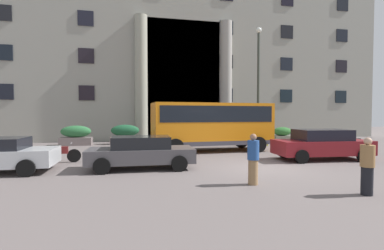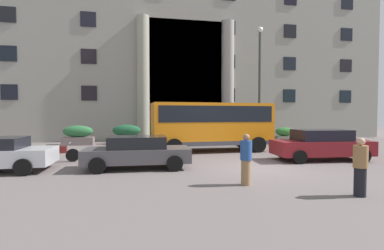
% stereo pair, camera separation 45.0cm
% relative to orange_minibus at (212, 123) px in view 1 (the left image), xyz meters
% --- Properties ---
extents(ground_plane, '(80.00, 64.00, 0.12)m').
position_rel_orange_minibus_xyz_m(ground_plane, '(0.52, -5.50, -1.76)').
color(ground_plane, '#665C5A').
extents(office_building_facade, '(36.40, 9.76, 17.77)m').
position_rel_orange_minibus_xyz_m(office_building_facade, '(0.52, 11.97, 7.18)').
color(office_building_facade, gray).
rests_on(office_building_facade, ground_plane).
extents(orange_minibus, '(7.14, 2.91, 2.85)m').
position_rel_orange_minibus_xyz_m(orange_minibus, '(0.00, 0.00, 0.00)').
color(orange_minibus, orange).
rests_on(orange_minibus, ground_plane).
extents(bus_stop_sign, '(0.44, 0.08, 2.38)m').
position_rel_orange_minibus_xyz_m(bus_stop_sign, '(4.56, 1.86, -0.21)').
color(bus_stop_sign, '#939A13').
rests_on(bus_stop_sign, ground_plane).
extents(hedge_planter_far_west, '(1.67, 0.91, 1.17)m').
position_rel_orange_minibus_xyz_m(hedge_planter_far_west, '(7.34, 4.73, -1.13)').
color(hedge_planter_far_west, '#6A6B5A').
rests_on(hedge_planter_far_west, ground_plane).
extents(hedge_planter_entrance_left, '(2.15, 0.89, 1.41)m').
position_rel_orange_minibus_xyz_m(hedge_planter_entrance_left, '(-8.60, 5.04, -1.02)').
color(hedge_planter_entrance_left, '#6C605E').
rests_on(hedge_planter_entrance_left, ground_plane).
extents(hedge_planter_far_east, '(2.07, 0.95, 1.39)m').
position_rel_orange_minibus_xyz_m(hedge_planter_far_east, '(3.09, 4.92, -1.03)').
color(hedge_planter_far_east, gray).
rests_on(hedge_planter_far_east, ground_plane).
extents(hedge_planter_east, '(2.14, 0.96, 1.44)m').
position_rel_orange_minibus_xyz_m(hedge_planter_east, '(-5.19, 5.22, -1.00)').
color(hedge_planter_east, gray).
rests_on(hedge_planter_east, ground_plane).
extents(parked_sedan_second, '(4.59, 2.24, 1.47)m').
position_rel_orange_minibus_xyz_m(parked_sedan_second, '(4.31, -4.18, -0.95)').
color(parked_sedan_second, maroon).
rests_on(parked_sedan_second, ground_plane).
extents(parked_coupe_end, '(4.22, 1.98, 1.31)m').
position_rel_orange_minibus_xyz_m(parked_coupe_end, '(-4.30, -4.67, -1.02)').
color(parked_coupe_end, '#484649').
rests_on(parked_coupe_end, ground_plane).
extents(scooter_by_planter, '(2.07, 0.65, 0.89)m').
position_rel_orange_minibus_xyz_m(scooter_by_planter, '(-4.04, -2.32, -1.24)').
color(scooter_by_planter, black).
rests_on(scooter_by_planter, ground_plane).
extents(motorcycle_near_kerb, '(2.06, 0.55, 0.89)m').
position_rel_orange_minibus_xyz_m(motorcycle_near_kerb, '(7.98, -2.41, -1.24)').
color(motorcycle_near_kerb, black).
rests_on(motorcycle_near_kerb, ground_plane).
extents(motorcycle_far_end, '(1.94, 0.55, 0.89)m').
position_rel_orange_minibus_xyz_m(motorcycle_far_end, '(-7.98, -2.54, -1.24)').
color(motorcycle_far_end, black).
rests_on(motorcycle_far_end, ground_plane).
extents(pedestrian_man_crossing, '(0.36, 0.36, 1.59)m').
position_rel_orange_minibus_xyz_m(pedestrian_man_crossing, '(-0.97, -7.99, -0.90)').
color(pedestrian_man_crossing, olive).
rests_on(pedestrian_man_crossing, ground_plane).
extents(pedestrian_woman_with_bag, '(0.36, 0.36, 1.57)m').
position_rel_orange_minibus_xyz_m(pedestrian_woman_with_bag, '(1.58, -9.68, -0.92)').
color(pedestrian_woman_with_bag, black).
rests_on(pedestrian_woman_with_bag, ground_plane).
extents(lamppost_plaza_centre, '(0.40, 0.40, 8.40)m').
position_rel_orange_minibus_xyz_m(lamppost_plaza_centre, '(4.21, 2.66, 3.14)').
color(lamppost_plaza_centre, '#343C33').
rests_on(lamppost_plaza_centre, ground_plane).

